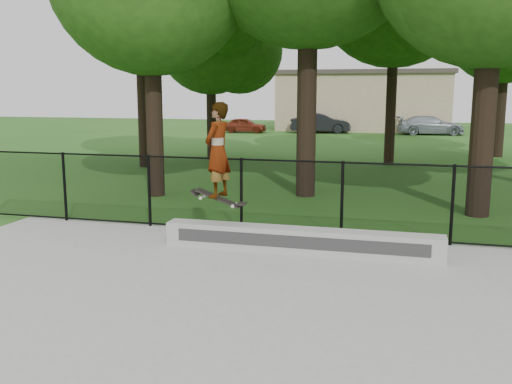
{
  "coord_description": "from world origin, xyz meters",
  "views": [
    {
      "loc": [
        1.14,
        -4.83,
        2.87
      ],
      "look_at": [
        -1.25,
        4.2,
        1.2
      ],
      "focal_mm": 40.0,
      "sensor_mm": 36.0,
      "label": 1
    }
  ],
  "objects_px": {
    "car_c": "(430,125)",
    "car_a": "(245,125)",
    "skater_airborne": "(218,152)",
    "car_b": "(320,123)",
    "grind_ledge": "(300,241)"
  },
  "relations": [
    {
      "from": "car_a",
      "to": "car_c",
      "type": "xyz_separation_m",
      "value": [
        12.31,
        1.31,
        0.1
      ]
    },
    {
      "from": "grind_ledge",
      "to": "car_a",
      "type": "relative_size",
      "value": 1.62
    },
    {
      "from": "grind_ledge",
      "to": "car_a",
      "type": "distance_m",
      "value": 29.8
    },
    {
      "from": "grind_ledge",
      "to": "car_a",
      "type": "bearing_deg",
      "value": 107.8
    },
    {
      "from": "grind_ledge",
      "to": "skater_airborne",
      "type": "height_order",
      "value": "skater_airborne"
    },
    {
      "from": "car_b",
      "to": "car_c",
      "type": "height_order",
      "value": "car_b"
    },
    {
      "from": "skater_airborne",
      "to": "car_a",
      "type": "bearing_deg",
      "value": 105.02
    },
    {
      "from": "car_a",
      "to": "car_b",
      "type": "xyz_separation_m",
      "value": [
        5.08,
        0.99,
        0.15
      ]
    },
    {
      "from": "car_b",
      "to": "skater_airborne",
      "type": "relative_size",
      "value": 1.94
    },
    {
      "from": "car_a",
      "to": "car_b",
      "type": "relative_size",
      "value": 0.82
    },
    {
      "from": "grind_ledge",
      "to": "car_c",
      "type": "relative_size",
      "value": 1.24
    },
    {
      "from": "car_b",
      "to": "car_a",
      "type": "bearing_deg",
      "value": 89.92
    },
    {
      "from": "car_c",
      "to": "skater_airborne",
      "type": "height_order",
      "value": "skater_airborne"
    },
    {
      "from": "car_a",
      "to": "skater_airborne",
      "type": "distance_m",
      "value": 29.4
    },
    {
      "from": "car_c",
      "to": "car_a",
      "type": "bearing_deg",
      "value": 86.45
    }
  ]
}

